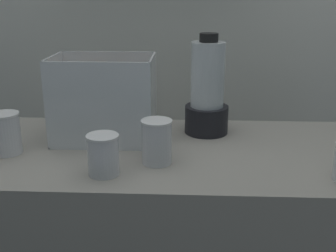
{
  "coord_description": "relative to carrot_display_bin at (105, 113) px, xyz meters",
  "views": [
    {
      "loc": [
        0.06,
        -1.29,
        1.41
      ],
      "look_at": [
        0.0,
        0.0,
        0.98
      ],
      "focal_mm": 44.8,
      "sensor_mm": 36.0,
      "label": 1
    }
  ],
  "objects": [
    {
      "name": "carrot_display_bin",
      "position": [
        0.0,
        0.0,
        0.0
      ],
      "size": [
        0.34,
        0.23,
        0.29
      ],
      "color": "white",
      "rests_on": "counter"
    },
    {
      "name": "blender_pitcher",
      "position": [
        0.36,
        0.08,
        0.05
      ],
      "size": [
        0.16,
        0.16,
        0.36
      ],
      "color": "black",
      "rests_on": "counter"
    },
    {
      "name": "back_wall_unit",
      "position": [
        0.22,
        0.68,
        0.27
      ],
      "size": [
        2.6,
        0.24,
        2.5
      ],
      "color": "silver",
      "rests_on": "ground_plane"
    },
    {
      "name": "juice_cup_pomegranate_right",
      "position": [
        0.2,
        -0.2,
        -0.03
      ],
      "size": [
        0.09,
        0.09,
        0.14
      ],
      "color": "white",
      "rests_on": "counter"
    },
    {
      "name": "juice_cup_mango_middle",
      "position": [
        0.05,
        -0.29,
        -0.04
      ],
      "size": [
        0.09,
        0.09,
        0.12
      ],
      "color": "white",
      "rests_on": "counter"
    },
    {
      "name": "juice_cup_orange_left",
      "position": [
        -0.29,
        -0.15,
        -0.03
      ],
      "size": [
        0.09,
        0.09,
        0.13
      ],
      "color": "white",
      "rests_on": "counter"
    }
  ]
}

